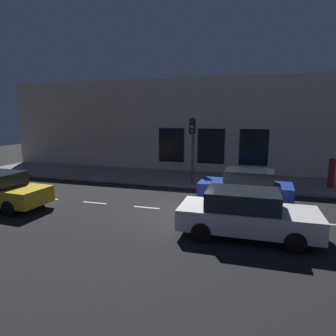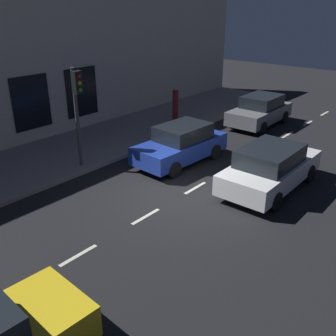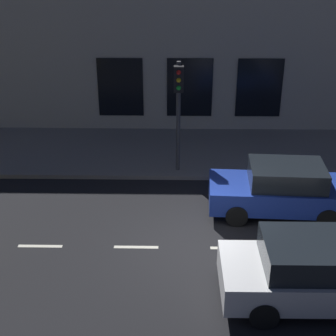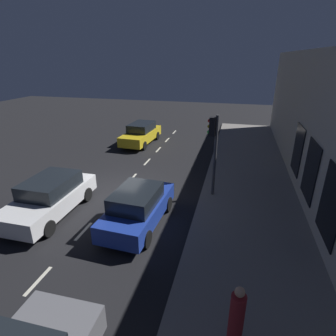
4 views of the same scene
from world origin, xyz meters
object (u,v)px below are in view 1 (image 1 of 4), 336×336
traffic_light (193,139)px  parked_car_1 (246,187)px  parked_car_3 (246,213)px  pedestrian_0 (331,172)px

traffic_light → parked_car_1: (-2.53, -3.06, -1.97)m
parked_car_1 → parked_car_3: (-3.90, -0.13, 0.00)m
traffic_light → parked_car_3: 7.44m
parked_car_1 → pedestrian_0: 5.83m
traffic_light → pedestrian_0: size_ratio=2.13×
traffic_light → pedestrian_0: 7.75m
traffic_light → pedestrian_0: traffic_light is taller
pedestrian_0 → traffic_light: bearing=126.5°
parked_car_1 → pedestrian_0: size_ratio=2.36×
traffic_light → parked_car_3: (-6.44, -3.18, -1.96)m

